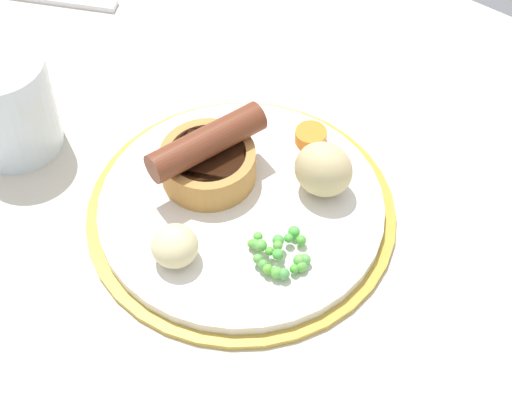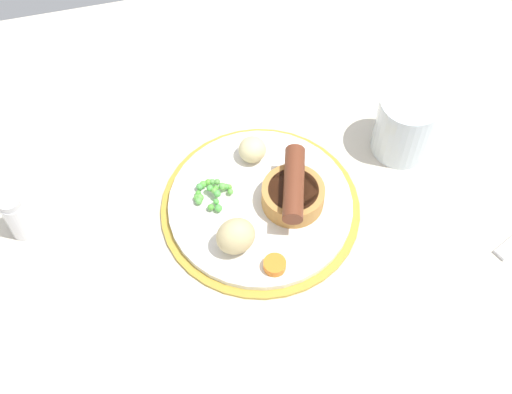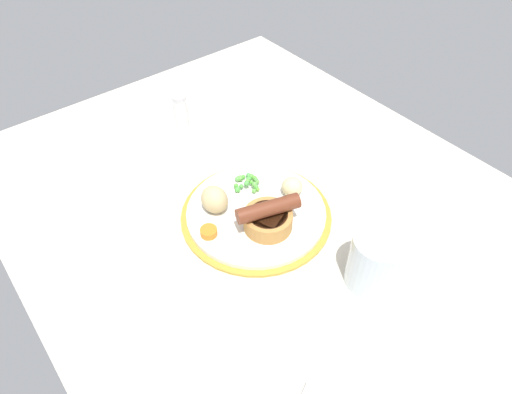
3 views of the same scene
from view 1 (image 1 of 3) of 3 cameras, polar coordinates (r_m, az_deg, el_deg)
The scene contains 8 objects.
dining_table at distance 72.04cm, azimuth -4.41°, elevation -2.25°, with size 110.00×80.00×3.00cm, color beige.
dinner_plate at distance 70.53cm, azimuth -0.99°, elevation -0.89°, with size 25.55×25.55×1.40cm.
sausage_pudding at distance 70.26cm, azimuth -3.24°, elevation 2.58°, with size 7.92×10.57×5.46cm.
pea_pile at distance 65.87cm, azimuth 1.69°, elevation -3.81°, with size 5.16×5.04×1.74cm.
potato_chunk_0 at distance 69.26cm, azimuth 4.52°, elevation 1.84°, with size 4.82×4.10×4.87cm, color #CCB77F.
potato_chunk_1 at distance 65.54cm, azimuth -5.44°, elevation -3.27°, with size 3.62×3.65×3.27cm, color beige.
carrot_slice_0 at distance 74.22cm, azimuth 3.67°, elevation 4.06°, with size 2.75×2.75×1.20cm, color orange.
drinking_glass at distance 76.00cm, azimuth -16.21°, elevation 5.96°, with size 7.95×7.95×9.34cm, color silver.
Camera 1 is at (30.44, -31.43, 58.73)cm, focal length 60.00 mm.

